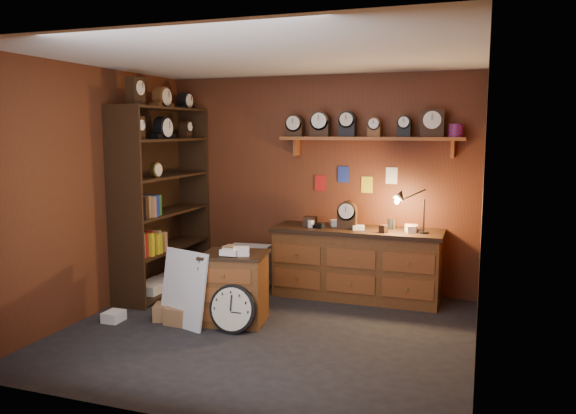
# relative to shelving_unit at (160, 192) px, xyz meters

# --- Properties ---
(floor) EXTENTS (4.00, 4.00, 0.00)m
(floor) POSITION_rel_shelving_unit_xyz_m (1.79, -0.98, -1.25)
(floor) COLOR black
(floor) RESTS_ON ground
(room_shell) EXTENTS (4.02, 3.62, 2.71)m
(room_shell) POSITION_rel_shelving_unit_xyz_m (1.84, -0.87, 0.47)
(room_shell) COLOR #572814
(room_shell) RESTS_ON ground
(shelving_unit) EXTENTS (0.47, 1.60, 2.58)m
(shelving_unit) POSITION_rel_shelving_unit_xyz_m (0.00, 0.00, 0.00)
(shelving_unit) COLOR black
(shelving_unit) RESTS_ON ground
(workbench) EXTENTS (2.02, 0.66, 1.36)m
(workbench) POSITION_rel_shelving_unit_xyz_m (2.39, 0.49, -0.78)
(workbench) COLOR brown
(workbench) RESTS_ON ground
(low_cabinet) EXTENTS (0.73, 0.65, 0.84)m
(low_cabinet) POSITION_rel_shelving_unit_xyz_m (1.37, -0.79, -0.85)
(low_cabinet) COLOR brown
(low_cabinet) RESTS_ON ground
(big_round_clock) EXTENTS (0.49, 0.16, 0.49)m
(big_round_clock) POSITION_rel_shelving_unit_xyz_m (1.47, -1.08, -1.01)
(big_round_clock) COLOR black
(big_round_clock) RESTS_ON ground
(white_panel) EXTENTS (0.63, 0.35, 0.80)m
(white_panel) POSITION_rel_shelving_unit_xyz_m (0.91, -1.06, -1.25)
(white_panel) COLOR silver
(white_panel) RESTS_ON ground
(mini_fridge) EXTENTS (0.55, 0.57, 0.54)m
(mini_fridge) POSITION_rel_shelving_unit_xyz_m (0.98, 0.41, -0.98)
(mini_fridge) COLOR silver
(mini_fridge) RESTS_ON ground
(floor_box_a) EXTENTS (0.34, 0.31, 0.17)m
(floor_box_a) POSITION_rel_shelving_unit_xyz_m (0.65, -0.96, -1.17)
(floor_box_a) COLOR #9B6E43
(floor_box_a) RESTS_ON ground
(floor_box_b) EXTENTS (0.18, 0.22, 0.11)m
(floor_box_b) POSITION_rel_shelving_unit_xyz_m (0.14, -1.20, -1.20)
(floor_box_b) COLOR white
(floor_box_b) RESTS_ON ground
(floor_box_c) EXTENTS (0.26, 0.22, 0.18)m
(floor_box_c) POSITION_rel_shelving_unit_xyz_m (0.83, -1.05, -1.16)
(floor_box_c) COLOR #9B6E43
(floor_box_c) RESTS_ON ground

